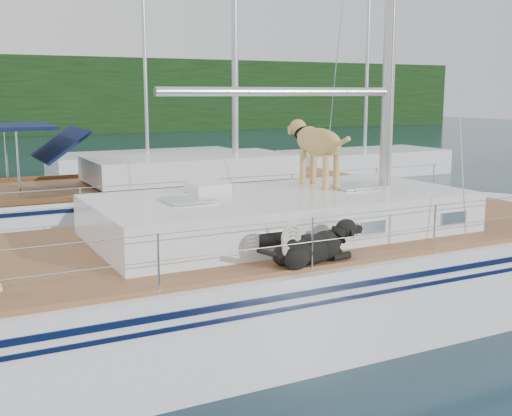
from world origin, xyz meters
TOP-DOWN VIEW (x-y plane):
  - ground at (0.00, 0.00)m, footprint 120.00×120.00m
  - main_sailboat at (0.10, -0.00)m, footprint 12.00×3.80m
  - neighbor_sailboat at (0.95, 6.59)m, footprint 11.00×3.50m
  - bg_boat_center at (4.00, 16.00)m, footprint 7.20×3.00m
  - bg_boat_east at (12.00, 13.00)m, footprint 6.40×3.00m

SIDE VIEW (x-z plane):
  - ground at x=0.00m, z-range 0.00..0.00m
  - bg_boat_center at x=4.00m, z-range -5.37..6.28m
  - bg_boat_east at x=12.00m, z-range -5.37..6.28m
  - neighbor_sailboat at x=0.95m, z-range -6.02..7.28m
  - main_sailboat at x=0.10m, z-range -6.33..7.68m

